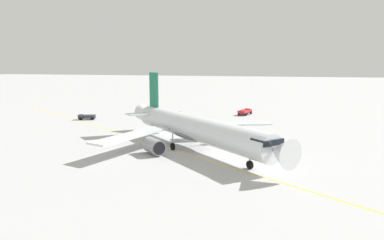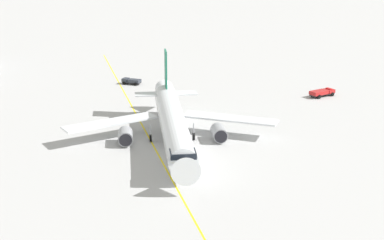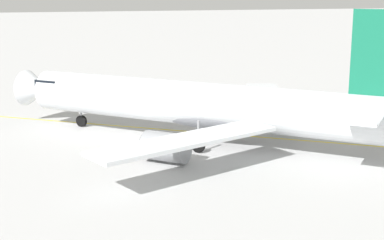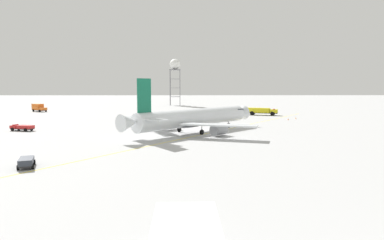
# 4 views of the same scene
# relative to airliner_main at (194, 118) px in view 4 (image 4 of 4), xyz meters

# --- Properties ---
(ground_plane) EXTENTS (600.00, 600.00, 0.00)m
(ground_plane) POSITION_rel_airliner_main_xyz_m (-4.49, 2.36, -3.13)
(ground_plane) COLOR #B2B2B2
(airliner_main) EXTENTS (30.62, 28.93, 11.54)m
(airliner_main) POSITION_rel_airliner_main_xyz_m (0.00, 0.00, 0.00)
(airliner_main) COLOR silver
(airliner_main) RESTS_ON ground_plane
(fire_tender_truck) EXTENTS (6.27, 10.69, 2.50)m
(fire_tender_truck) POSITION_rel_airliner_main_xyz_m (-44.85, 24.78, -1.59)
(fire_tender_truck) COLOR #232326
(fire_tender_truck) RESTS_ON ground_plane
(baggage_truck_truck) EXTENTS (4.23, 2.89, 1.22)m
(baggage_truck_truck) POSITION_rel_airliner_main_xyz_m (31.56, -21.65, -2.42)
(baggage_truck_truck) COLOR #232326
(baggage_truck_truck) RESTS_ON ground_plane
(ops_pickup_truck) EXTENTS (3.32, 5.60, 1.41)m
(ops_pickup_truck) POSITION_rel_airliner_main_xyz_m (-3.82, -38.85, -2.32)
(ops_pickup_truck) COLOR #232326
(ops_pickup_truck) RESTS_ON ground_plane
(catering_truck_truck) EXTENTS (6.47, 7.24, 3.10)m
(catering_truck_truck) POSITION_rel_airliner_main_xyz_m (-63.06, -60.30, -1.47)
(catering_truck_truck) COLOR #232326
(catering_truck_truck) RESTS_ON ground_plane
(radar_tower) EXTENTS (5.91, 5.91, 24.12)m
(radar_tower) POSITION_rel_airliner_main_xyz_m (-105.87, -7.32, 16.97)
(radar_tower) COLOR slate
(radar_tower) RESTS_ON ground_plane
(taxiway_centreline) EXTENTS (111.75, 79.65, 0.01)m
(taxiway_centreline) POSITION_rel_airliner_main_xyz_m (4.85, 0.28, -3.12)
(taxiway_centreline) COLOR yellow
(taxiway_centreline) RESTS_ON ground_plane
(safety_cone_near) EXTENTS (0.36, 0.36, 0.55)m
(safety_cone_near) POSITION_rel_airliner_main_xyz_m (-27.50, 28.98, -2.85)
(safety_cone_near) COLOR orange
(safety_cone_near) RESTS_ON ground_plane
(safety_cone_mid) EXTENTS (0.36, 0.36, 0.55)m
(safety_cone_mid) POSITION_rel_airliner_main_xyz_m (-30.67, 32.33, -2.85)
(safety_cone_mid) COLOR orange
(safety_cone_mid) RESTS_ON ground_plane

